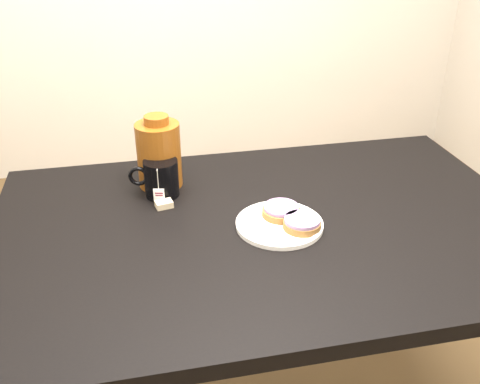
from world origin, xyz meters
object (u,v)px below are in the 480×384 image
(table, at_px, (266,249))
(bagel_front, at_px, (302,223))
(plate, at_px, (279,224))
(bagel_package, at_px, (159,154))
(bagel_back, at_px, (281,211))
(mug, at_px, (161,178))
(teabag_pouch, at_px, (164,204))

(table, bearing_deg, bagel_front, -39.89)
(plate, distance_m, bagel_package, 0.41)
(table, distance_m, bagel_back, 0.12)
(mug, relative_size, teabag_pouch, 3.30)
(mug, bearing_deg, teabag_pouch, -76.01)
(bagel_back, xyz_separation_m, mug, (-0.29, 0.20, 0.03))
(bagel_front, bearing_deg, bagel_back, 116.16)
(bagel_front, xyz_separation_m, teabag_pouch, (-0.33, 0.20, -0.02))
(plate, xyz_separation_m, teabag_pouch, (-0.28, 0.16, 0.00))
(plate, bearing_deg, bagel_package, 133.00)
(bagel_back, xyz_separation_m, bagel_front, (0.03, -0.07, 0.00))
(bagel_package, bearing_deg, table, -47.25)
(mug, distance_m, teabag_pouch, 0.08)
(bagel_package, bearing_deg, mug, -93.37)
(bagel_front, distance_m, bagel_package, 0.47)
(teabag_pouch, xyz_separation_m, bagel_package, (0.00, 0.14, 0.09))
(table, height_order, bagel_front, bagel_front)
(mug, height_order, teabag_pouch, mug)
(plate, distance_m, mug, 0.36)
(table, xyz_separation_m, mug, (-0.25, 0.20, 0.14))
(teabag_pouch, relative_size, bagel_package, 0.21)
(table, distance_m, teabag_pouch, 0.30)
(plate, bearing_deg, teabag_pouch, 150.25)
(bagel_back, relative_size, bagel_package, 0.59)
(bagel_back, distance_m, mug, 0.35)
(plate, bearing_deg, table, 135.39)
(mug, relative_size, bagel_package, 0.70)
(table, relative_size, teabag_pouch, 31.11)
(mug, xyz_separation_m, teabag_pouch, (0.00, -0.07, -0.04))
(bagel_back, distance_m, bagel_front, 0.08)
(table, height_order, bagel_back, bagel_back)
(mug, bearing_deg, bagel_back, -20.45)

